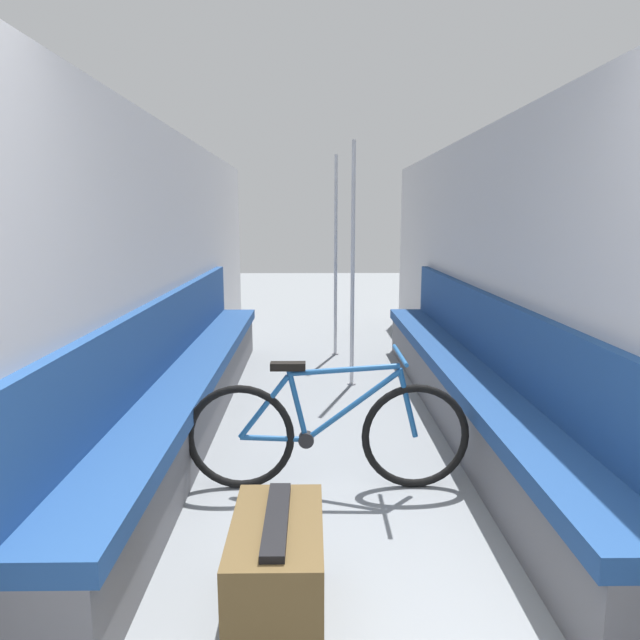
# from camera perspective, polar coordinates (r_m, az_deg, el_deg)

# --- Properties ---
(wall_left) EXTENTS (0.10, 9.18, 2.27)m
(wall_left) POSITION_cam_1_polar(r_m,az_deg,el_deg) (4.36, -16.23, 4.07)
(wall_left) COLOR #B2B2B7
(wall_left) RESTS_ON ground
(wall_right) EXTENTS (0.10, 9.18, 2.27)m
(wall_right) POSITION_cam_1_polar(r_m,az_deg,el_deg) (4.43, 17.69, 4.09)
(wall_right) COLOR #B2B2B7
(wall_right) RESTS_ON ground
(bench_seat_row_left) EXTENTS (0.43, 5.00, 1.01)m
(bench_seat_row_left) POSITION_cam_1_polar(r_m,az_deg,el_deg) (4.42, -12.88, -6.27)
(bench_seat_row_left) COLOR #5B5B60
(bench_seat_row_left) RESTS_ON ground
(bench_seat_row_right) EXTENTS (0.43, 5.00, 1.01)m
(bench_seat_row_right) POSITION_cam_1_polar(r_m,az_deg,el_deg) (4.48, 14.42, -6.12)
(bench_seat_row_right) COLOR #5B5B60
(bench_seat_row_right) RESTS_ON ground
(bicycle) EXTENTS (1.65, 0.46, 0.82)m
(bicycle) POSITION_cam_1_polar(r_m,az_deg,el_deg) (3.37, 0.76, -11.19)
(bicycle) COLOR black
(bicycle) RESTS_ON ground
(grab_pole_near) EXTENTS (0.08, 0.08, 2.25)m
(grab_pole_near) POSITION_cam_1_polar(r_m,az_deg,el_deg) (5.27, 3.28, 5.05)
(grab_pole_near) COLOR gray
(grab_pole_near) RESTS_ON ground
(grab_pole_far) EXTENTS (0.08, 0.08, 2.25)m
(grab_pole_far) POSITION_cam_1_polar(r_m,az_deg,el_deg) (6.48, 1.58, 6.03)
(grab_pole_far) COLOR gray
(grab_pole_far) RESTS_ON ground
(luggage_bag) EXTENTS (0.35, 0.63, 0.46)m
(luggage_bag) POSITION_cam_1_polar(r_m,az_deg,el_deg) (2.42, -4.28, -23.90)
(luggage_bag) COLOR brown
(luggage_bag) RESTS_ON ground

